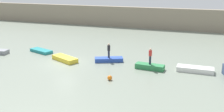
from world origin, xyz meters
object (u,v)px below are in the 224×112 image
(rowboat_white, at_px, (195,69))
(mooring_buoy, at_px, (110,78))
(rowboat_teal, at_px, (41,51))
(rowboat_green, at_px, (150,67))
(rowboat_yellow, at_px, (65,59))
(rowboat_blue, at_px, (109,60))
(person_dark_shirt, at_px, (109,50))
(person_red_shirt, at_px, (150,55))

(rowboat_white, relative_size, mooring_buoy, 7.95)
(rowboat_teal, xyz_separation_m, rowboat_green, (14.14, -1.89, 0.08))
(rowboat_green, height_order, rowboat_white, rowboat_green)
(rowboat_yellow, xyz_separation_m, rowboat_blue, (4.71, 1.44, -0.02))
(rowboat_teal, bearing_deg, mooring_buoy, -9.37)
(rowboat_white, relative_size, person_dark_shirt, 2.17)
(rowboat_white, bearing_deg, rowboat_blue, 177.98)
(rowboat_yellow, bearing_deg, rowboat_green, 27.79)
(person_red_shirt, bearing_deg, rowboat_blue, 167.34)
(rowboat_yellow, bearing_deg, rowboat_teal, 179.66)
(rowboat_blue, relative_size, rowboat_green, 1.07)
(rowboat_blue, height_order, rowboat_green, rowboat_green)
(rowboat_green, bearing_deg, rowboat_blue, 171.90)
(rowboat_teal, height_order, person_red_shirt, person_red_shirt)
(rowboat_teal, height_order, rowboat_blue, rowboat_blue)
(rowboat_teal, bearing_deg, person_dark_shirt, 14.05)
(rowboat_yellow, xyz_separation_m, mooring_buoy, (6.77, -3.90, -0.02))
(rowboat_teal, distance_m, rowboat_yellow, 5.12)
(rowboat_teal, relative_size, rowboat_blue, 1.01)
(rowboat_teal, xyz_separation_m, person_red_shirt, (14.14, -1.89, 1.27))
(rowboat_yellow, height_order, person_dark_shirt, person_dark_shirt)
(rowboat_white, relative_size, person_red_shirt, 2.09)
(rowboat_teal, bearing_deg, rowboat_white, 15.46)
(rowboat_yellow, bearing_deg, rowboat_white, 30.19)
(mooring_buoy, bearing_deg, rowboat_blue, 111.08)
(rowboat_teal, distance_m, rowboat_green, 14.26)
(rowboat_blue, bearing_deg, person_dark_shirt, 0.00)
(person_red_shirt, bearing_deg, mooring_buoy, -123.09)
(rowboat_teal, distance_m, rowboat_blue, 9.35)
(rowboat_blue, height_order, person_red_shirt, person_red_shirt)
(rowboat_white, distance_m, mooring_buoy, 8.71)
(person_dark_shirt, bearing_deg, mooring_buoy, -68.92)
(rowboat_green, bearing_deg, person_red_shirt, 4.56)
(rowboat_yellow, relative_size, rowboat_green, 1.17)
(mooring_buoy, bearing_deg, rowboat_yellow, 150.07)
(person_dark_shirt, xyz_separation_m, mooring_buoy, (2.06, -5.33, -1.12))
(rowboat_yellow, distance_m, rowboat_blue, 4.93)
(rowboat_white, bearing_deg, mooring_buoy, -144.90)
(rowboat_blue, xyz_separation_m, mooring_buoy, (2.06, -5.33, 0.00))
(rowboat_teal, bearing_deg, rowboat_green, 11.39)
(person_dark_shirt, bearing_deg, rowboat_yellow, -163.06)
(rowboat_blue, relative_size, person_red_shirt, 1.84)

